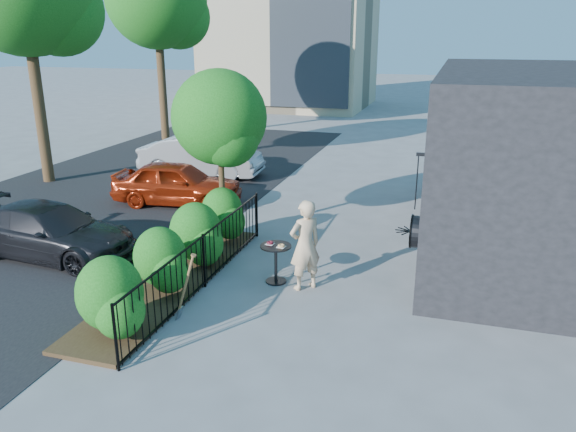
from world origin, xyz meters
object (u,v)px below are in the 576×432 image
(car_darkgrey, at_px, (50,231))
(patio_tree, at_px, (221,124))
(cafe_table, at_px, (276,257))
(shovel, at_px, (185,290))
(woman, at_px, (305,245))
(car_red, at_px, (177,183))
(street_tree_far, at_px, (157,4))
(car_silver, at_px, (201,156))

(car_darkgrey, bearing_deg, patio_tree, -50.67)
(cafe_table, bearing_deg, shovel, -117.71)
(shovel, bearing_deg, patio_tree, 103.60)
(patio_tree, distance_m, shovel, 4.72)
(woman, bearing_deg, car_red, -85.71)
(patio_tree, relative_size, cafe_table, 4.73)
(street_tree_far, bearing_deg, car_darkgrey, -71.51)
(woman, relative_size, shovel, 1.40)
(car_red, relative_size, car_darkgrey, 0.91)
(street_tree_far, xyz_separation_m, car_red, (5.33, -9.08, -5.29))
(street_tree_far, height_order, car_silver, street_tree_far)
(street_tree_far, relative_size, shovel, 6.46)
(woman, xyz_separation_m, car_darkgrey, (-5.81, -0.04, -0.31))
(shovel, relative_size, car_darkgrey, 0.32)
(woman, distance_m, car_red, 6.64)
(car_silver, bearing_deg, patio_tree, -153.05)
(cafe_table, height_order, shovel, shovel)
(patio_tree, bearing_deg, car_darkgrey, -144.44)
(woman, bearing_deg, car_silver, -97.45)
(patio_tree, distance_m, street_tree_far, 13.95)
(shovel, bearing_deg, cafe_table, 62.29)
(patio_tree, distance_m, car_silver, 6.60)
(patio_tree, bearing_deg, car_silver, 120.35)
(street_tree_far, relative_size, cafe_table, 9.94)
(patio_tree, relative_size, car_red, 1.07)
(car_red, bearing_deg, cafe_table, -140.87)
(shovel, xyz_separation_m, car_red, (-3.36, 6.18, 0.07))
(street_tree_far, distance_m, shovel, 18.36)
(cafe_table, relative_size, shovel, 0.65)
(shovel, bearing_deg, car_silver, 113.67)
(cafe_table, distance_m, shovel, 2.18)
(woman, bearing_deg, shovel, 3.47)
(car_red, relative_size, car_silver, 0.88)
(cafe_table, relative_size, car_silver, 0.20)
(patio_tree, height_order, street_tree_far, street_tree_far)
(street_tree_far, xyz_separation_m, shovel, (8.68, -15.26, -5.35))
(woman, xyz_separation_m, car_red, (-4.99, 4.36, -0.27))
(street_tree_far, relative_size, car_darkgrey, 2.05)
(street_tree_far, xyz_separation_m, cafe_table, (9.70, -13.33, -5.38))
(street_tree_far, distance_m, car_red, 11.78)
(patio_tree, distance_m, car_darkgrey, 4.49)
(street_tree_far, relative_size, car_red, 2.24)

